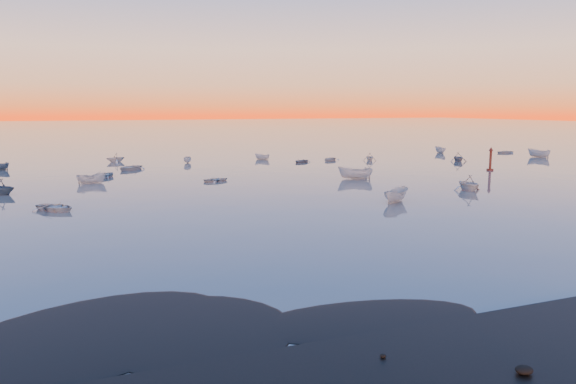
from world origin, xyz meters
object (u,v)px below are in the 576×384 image
boat_near_left (56,211)px  channel_marker (490,161)px  boat_near_center (396,202)px  boat_near_right (468,190)px

boat_near_left → channel_marker: bearing=-29.8°
channel_marker → boat_near_center: bearing=-146.9°
boat_near_right → channel_marker: size_ratio=1.08×
boat_near_right → boat_near_center: bearing=20.7°
boat_near_center → boat_near_left: bearing=44.8°
boat_near_center → boat_near_right: bearing=-104.4°
boat_near_left → boat_near_center: boat_near_center is taller
boat_near_left → boat_near_right: 42.75m
boat_near_left → boat_near_center: bearing=-54.2°
channel_marker → boat_near_left: bearing=-169.7°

